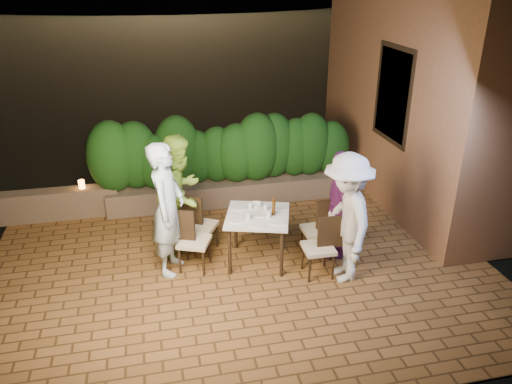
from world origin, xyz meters
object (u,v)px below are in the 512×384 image
object	(u,v)px
beer_bottle	(274,206)
chair_right_front	(318,247)
diner_purple	(339,204)
diner_white	(346,219)
bowl	(256,205)
chair_left_back	(202,225)
dining_table	(258,238)
parapet_lamp	(82,184)
diner_blue	(167,209)
chair_left_front	(194,240)
diner_green	(181,194)
chair_right_back	(317,229)

from	to	relation	value
beer_bottle	chair_right_front	bearing A→B (deg)	-41.20
diner_purple	diner_white	bearing A→B (deg)	-1.60
bowl	chair_left_back	world-z (taller)	chair_left_back
beer_bottle	dining_table	bearing A→B (deg)	166.15
bowl	parapet_lamp	distance (m)	3.14
chair_left_back	diner_blue	bearing A→B (deg)	-109.92
chair_left_front	diner_green	xyz separation A→B (m)	(-0.10, 0.61, 0.44)
chair_left_front	beer_bottle	bearing A→B (deg)	18.71
beer_bottle	diner_purple	bearing A→B (deg)	1.27
dining_table	beer_bottle	distance (m)	0.56
chair_left_front	diner_purple	xyz separation A→B (m)	(2.07, -0.05, 0.36)
beer_bottle	chair_left_back	xyz separation A→B (m)	(-0.94, 0.52, -0.45)
diner_green	chair_left_front	bearing A→B (deg)	-134.06
chair_left_front	diner_blue	bearing A→B (deg)	-164.66
chair_left_front	parapet_lamp	world-z (taller)	chair_left_front
chair_left_back	chair_right_front	distance (m)	1.75
diner_blue	chair_right_front	bearing A→B (deg)	-87.52
diner_white	parapet_lamp	distance (m)	4.49
diner_blue	chair_right_back	bearing A→B (deg)	-74.03
chair_left_back	parapet_lamp	bearing A→B (deg)	168.33
beer_bottle	diner_green	distance (m)	1.39
beer_bottle	diner_blue	bearing A→B (deg)	175.34
diner_purple	dining_table	bearing A→B (deg)	-79.91
beer_bottle	diner_green	xyz separation A→B (m)	(-1.21, 0.68, -0.00)
diner_green	bowl	bearing A→B (deg)	-72.67
chair_right_front	diner_blue	world-z (taller)	diner_blue
dining_table	chair_left_back	world-z (taller)	chair_left_back
bowl	chair_left_back	xyz separation A→B (m)	(-0.77, 0.19, -0.34)
diner_blue	diner_purple	size ratio (longest dim) A/B	1.17
chair_left_back	diner_green	bearing A→B (deg)	178.81
chair_left_front	diner_white	xyz separation A→B (m)	(1.93, -0.65, 0.45)
chair_left_front	diner_blue	size ratio (longest dim) A/B	0.47
chair_left_front	diner_white	bearing A→B (deg)	3.89
bowl	chair_right_back	xyz separation A→B (m)	(0.84, -0.32, -0.33)
diner_green	parapet_lamp	bearing A→B (deg)	83.10
chair_left_back	diner_white	bearing A→B (deg)	-2.00
chair_right_back	parapet_lamp	size ratio (longest dim) A/B	6.28
diner_purple	chair_left_front	bearing A→B (deg)	-79.88
bowl	diner_green	size ratio (longest dim) A/B	0.09
chair_right_front	diner_green	distance (m)	2.11
chair_right_front	diner_blue	xyz separation A→B (m)	(-1.94, 0.57, 0.50)
diner_green	parapet_lamp	world-z (taller)	diner_green
bowl	chair_right_back	world-z (taller)	chair_right_back
chair_right_front	chair_right_back	world-z (taller)	chair_right_back
parapet_lamp	diner_purple	bearing A→B (deg)	-29.53
chair_left_front	parapet_lamp	xyz separation A→B (m)	(-1.65, 2.05, 0.13)
chair_left_back	dining_table	bearing A→B (deg)	-2.93
bowl	diner_green	xyz separation A→B (m)	(-1.03, 0.35, 0.12)
diner_blue	parapet_lamp	distance (m)	2.43
bowl	chair_left_front	distance (m)	1.01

